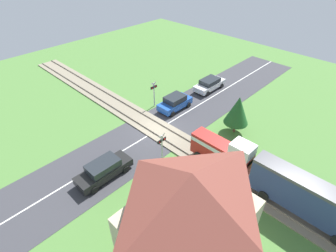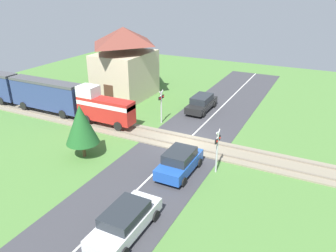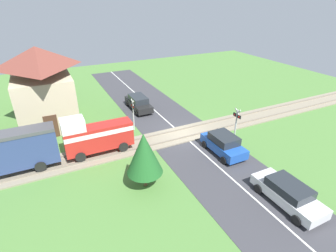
# 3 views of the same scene
# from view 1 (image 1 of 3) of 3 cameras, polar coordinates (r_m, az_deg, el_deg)

# --- Properties ---
(ground_plane) EXTENTS (60.00, 60.00, 0.00)m
(ground_plane) POSITION_cam_1_polar(r_m,az_deg,el_deg) (25.98, -2.24, -0.84)
(ground_plane) COLOR #4C7A38
(road_surface) EXTENTS (48.00, 6.40, 0.02)m
(road_surface) POSITION_cam_1_polar(r_m,az_deg,el_deg) (25.97, -2.24, -0.82)
(road_surface) COLOR #38383D
(road_surface) RESTS_ON ground_plane
(track_bed) EXTENTS (2.80, 48.00, 0.24)m
(track_bed) POSITION_cam_1_polar(r_m,az_deg,el_deg) (25.94, -2.25, -0.72)
(track_bed) COLOR gray
(track_bed) RESTS_ON ground_plane
(train) EXTENTS (1.58, 21.22, 3.18)m
(train) POSITION_cam_1_polar(r_m,az_deg,el_deg) (19.74, 32.04, -15.43)
(train) COLOR red
(train) RESTS_ON track_bed
(car_near_crossing) EXTENTS (3.98, 1.92, 1.60)m
(car_near_crossing) POSITION_cam_1_polar(r_m,az_deg,el_deg) (28.73, 1.52, 5.17)
(car_near_crossing) COLOR #1E4CA8
(car_near_crossing) RESTS_ON ground_plane
(car_far_side) EXTENTS (4.55, 1.83, 1.53)m
(car_far_side) POSITION_cam_1_polar(r_m,az_deg,el_deg) (21.37, -13.80, -9.18)
(car_far_side) COLOR black
(car_far_side) RESTS_ON ground_plane
(car_behind_queue) EXTENTS (4.44, 1.90, 1.43)m
(car_behind_queue) POSITION_cam_1_polar(r_m,az_deg,el_deg) (33.09, 9.04, 9.04)
(car_behind_queue) COLOR silver
(car_behind_queue) RESTS_ON ground_plane
(crossing_signal_west_approach) EXTENTS (0.90, 0.18, 2.98)m
(crossing_signal_west_approach) POSITION_cam_1_polar(r_m,az_deg,el_deg) (28.75, -3.09, 7.67)
(crossing_signal_west_approach) COLOR #B7B7B7
(crossing_signal_west_approach) RESTS_ON ground_plane
(crossing_signal_east_approach) EXTENTS (0.90, 0.18, 2.98)m
(crossing_signal_east_approach) POSITION_cam_1_polar(r_m,az_deg,el_deg) (21.24, -1.35, -4.07)
(crossing_signal_east_approach) COLOR #B7B7B7
(crossing_signal_east_approach) RESTS_ON ground_plane
(station_building) EXTENTS (6.70, 5.29, 7.34)m
(station_building) POSITION_cam_1_polar(r_m,az_deg,el_deg) (14.48, 4.44, -20.47)
(station_building) COLOR #C6B793
(station_building) RESTS_ON ground_plane
(pedestrian_by_station) EXTENTS (0.41, 0.41, 1.66)m
(pedestrian_by_station) POSITION_cam_1_polar(r_m,az_deg,el_deg) (19.00, 15.83, -17.47)
(pedestrian_by_station) COLOR #7F3D84
(pedestrian_by_station) RESTS_ON ground_plane
(tree_roadside_hedge) EXTENTS (2.31, 2.31, 3.87)m
(tree_roadside_hedge) POSITION_cam_1_polar(r_m,az_deg,el_deg) (25.18, 14.93, 3.34)
(tree_roadside_hedge) COLOR brown
(tree_roadside_hedge) RESTS_ON ground_plane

